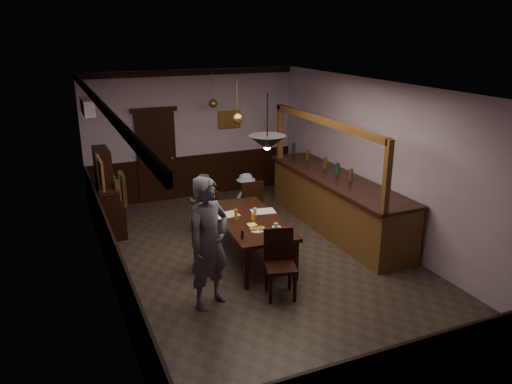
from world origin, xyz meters
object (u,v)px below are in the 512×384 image
pendant_brass_mid (237,119)px  person_seated_left (203,202)px  chair_far_right (251,203)px  soda_can (253,217)px  chair_far_left (207,211)px  pendant_iron (267,143)px  dining_table (250,222)px  chair_side (201,244)px  person_standing (209,243)px  bar_counter (336,202)px  coffee_cup (276,225)px  chair_near (280,260)px  sideboard (108,199)px  person_seated_right (246,199)px  pendant_brass_far (213,103)px

pendant_brass_mid → person_seated_left: bearing=140.7°
chair_far_right → soda_can: bearing=72.0°
chair_far_left → pendant_brass_mid: size_ratio=1.12×
person_seated_left → pendant_iron: 2.92m
dining_table → soda_can: (0.01, -0.09, 0.12)m
chair_far_right → chair_side: size_ratio=1.13×
pendant_brass_mid → chair_far_right: bearing=22.1°
chair_far_right → pendant_iron: (-0.58, -2.03, 1.70)m
person_standing → chair_side: bearing=53.0°
person_seated_left → bar_counter: (2.46, -1.01, -0.01)m
coffee_cup → soda_can: 0.51m
dining_table → pendant_iron: bearing=-93.6°
chair_side → pendant_brass_mid: 2.47m
chair_near → person_seated_left: size_ratio=0.88×
sideboard → pendant_iron: size_ratio=1.99×
sideboard → bar_counter: 4.55m
chair_far_right → pendant_iron: pendant_iron is taller
coffee_cup → pendant_brass_mid: bearing=94.0°
soda_can → pendant_iron: 1.62m
dining_table → chair_near: 1.32m
chair_side → person_seated_right: (1.48, 1.66, 0.04)m
chair_far_right → bar_counter: size_ratio=0.25×
soda_can → sideboard: sideboard is taller
chair_far_left → sideboard: sideboard is taller
chair_far_right → pendant_brass_far: pendant_brass_far is taller
soda_can → pendant_brass_mid: 1.92m
chair_far_right → chair_side: bearing=46.3°
person_standing → soda_can: bearing=17.0°
chair_far_left → person_seated_right: 0.93m
chair_side → pendant_iron: 2.08m
chair_far_left → sideboard: (-1.73, 0.99, 0.18)m
chair_far_right → pendant_brass_far: bearing=-83.4°
chair_far_left → person_seated_left: (0.01, 0.27, 0.09)m
dining_table → chair_near: (-0.06, -1.31, -0.11)m
person_seated_right → pendant_brass_mid: 1.83m
pendant_brass_mid → bar_counter: bearing=-16.1°
chair_far_right → sideboard: sideboard is taller
dining_table → bar_counter: size_ratio=0.55×
person_standing → chair_near: bearing=-33.8°
bar_counter → chair_near: bearing=-139.2°
person_seated_left → pendant_brass_far: size_ratio=1.46×
person_standing → sideboard: 3.62m
chair_side → pendant_brass_mid: pendant_brass_mid is taller
chair_side → person_seated_right: bearing=-33.5°
chair_far_left → chair_side: size_ratio=0.99×
chair_far_left → chair_near: (0.30, -2.62, 0.07)m
dining_table → bar_counter: (2.11, 0.56, -0.10)m
pendant_iron → dining_table: bearing=86.4°
chair_side → coffee_cup: size_ratio=11.49×
chair_near → person_standing: (-1.06, 0.13, 0.41)m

